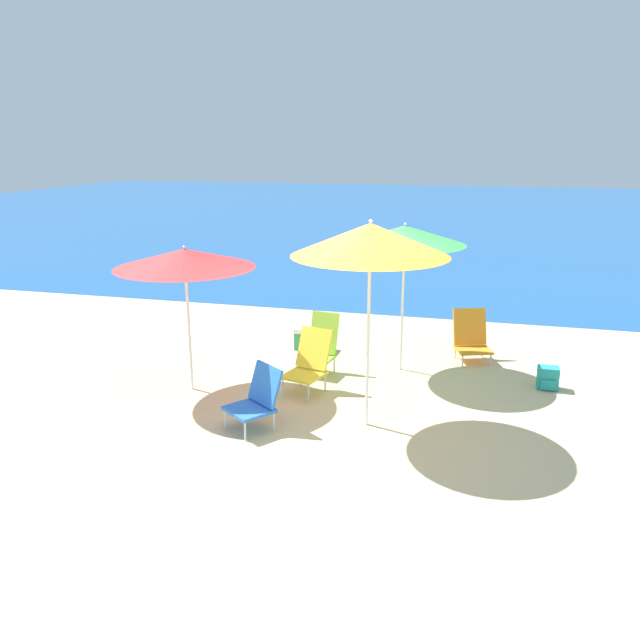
# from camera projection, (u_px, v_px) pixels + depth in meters

# --- Properties ---
(ground_plane) EXTENTS (60.00, 60.00, 0.00)m
(ground_plane) POSITION_uv_depth(u_px,v_px,m) (342.00, 426.00, 7.31)
(ground_plane) COLOR #D1BA89
(sea_water) EXTENTS (60.00, 40.00, 0.01)m
(sea_water) POSITION_uv_depth(u_px,v_px,m) (453.00, 211.00, 30.60)
(sea_water) COLOR #1E5699
(sea_water) RESTS_ON ground
(beach_umbrella_green) EXTENTS (1.70, 1.70, 2.15)m
(beach_umbrella_green) POSITION_uv_depth(u_px,v_px,m) (405.00, 235.00, 8.62)
(beach_umbrella_green) COLOR white
(beach_umbrella_green) RESTS_ON ground
(beach_umbrella_orange) EXTENTS (1.75, 1.75, 2.41)m
(beach_umbrella_orange) POSITION_uv_depth(u_px,v_px,m) (370.00, 240.00, 6.76)
(beach_umbrella_orange) COLOR white
(beach_umbrella_orange) RESTS_ON ground
(beach_umbrella_red) EXTENTS (1.81, 1.81, 1.95)m
(beach_umbrella_red) POSITION_uv_depth(u_px,v_px,m) (185.00, 258.00, 7.94)
(beach_umbrella_red) COLOR white
(beach_umbrella_red) RESTS_ON ground
(beach_chair_yellow) EXTENTS (0.61, 0.73, 0.83)m
(beach_chair_yellow) POSITION_uv_depth(u_px,v_px,m) (309.00, 362.00, 8.24)
(beach_chair_yellow) COLOR silver
(beach_chair_yellow) RESTS_ON ground
(beach_chair_orange) EXTENTS (0.65, 0.67, 0.77)m
(beach_chair_orange) POSITION_uv_depth(u_px,v_px,m) (471.00, 337.00, 9.50)
(beach_chair_orange) COLOR silver
(beach_chair_orange) RESTS_ON ground
(beach_chair_blue) EXTENTS (0.72, 0.74, 0.73)m
(beach_chair_blue) POSITION_uv_depth(u_px,v_px,m) (257.00, 398.00, 7.19)
(beach_chair_blue) COLOR silver
(beach_chair_blue) RESTS_ON ground
(beach_chair_lime) EXTENTS (0.49, 0.58, 0.86)m
(beach_chair_lime) POSITION_uv_depth(u_px,v_px,m) (321.00, 344.00, 8.95)
(beach_chair_lime) COLOR silver
(beach_chair_lime) RESTS_ON ground
(backpack_teal) EXTENTS (0.27, 0.23, 0.31)m
(backpack_teal) POSITION_uv_depth(u_px,v_px,m) (548.00, 378.00, 8.39)
(backpack_teal) COLOR teal
(backpack_teal) RESTS_ON ground
(cooler_box) EXTENTS (0.50, 0.28, 0.35)m
(cooler_box) POSITION_uv_depth(u_px,v_px,m) (311.00, 338.00, 10.01)
(cooler_box) COLOR #338C59
(cooler_box) RESTS_ON ground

